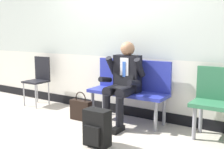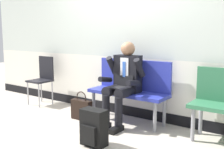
{
  "view_description": "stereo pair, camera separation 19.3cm",
  "coord_description": "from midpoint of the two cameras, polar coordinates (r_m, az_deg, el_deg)",
  "views": [
    {
      "loc": [
        2.31,
        -3.31,
        1.36
      ],
      "look_at": [
        0.15,
        0.02,
        0.75
      ],
      "focal_mm": 43.87,
      "sensor_mm": 36.0,
      "label": 1
    },
    {
      "loc": [
        2.47,
        -3.2,
        1.36
      ],
      "look_at": [
        0.15,
        0.02,
        0.75
      ],
      "focal_mm": 43.87,
      "sensor_mm": 36.0,
      "label": 2
    }
  ],
  "objects": [
    {
      "name": "ground_plane",
      "position": [
        4.26,
        -3.14,
        -9.89
      ],
      "size": [
        18.0,
        18.0,
        0.0
      ],
      "primitive_type": "plane",
      "color": "#B2A899"
    },
    {
      "name": "station_wall",
      "position": [
        4.51,
        1.03,
        8.35
      ],
      "size": [
        6.69,
        0.14,
        2.69
      ],
      "color": "beige",
      "rests_on": "ground"
    },
    {
      "name": "backpack",
      "position": [
        3.36,
        -4.88,
        -11.1
      ],
      "size": [
        0.31,
        0.22,
        0.45
      ],
      "color": "black",
      "rests_on": "ground"
    },
    {
      "name": "handbag",
      "position": [
        4.34,
        -7.8,
        -7.29
      ],
      "size": [
        0.36,
        0.11,
        0.46
      ],
      "color": "black",
      "rests_on": "ground"
    },
    {
      "name": "bench_with_person",
      "position": [
        4.21,
        2.42,
        -2.43
      ],
      "size": [
        1.24,
        0.42,
        0.95
      ],
      "color": "#28339E",
      "rests_on": "ground"
    },
    {
      "name": "person_seated",
      "position": [
        4.02,
        0.95,
        -1.4
      ],
      "size": [
        0.57,
        0.7,
        1.23
      ],
      "color": "black",
      "rests_on": "ground"
    },
    {
      "name": "folding_chair",
      "position": [
        5.37,
        -15.95,
        -0.34
      ],
      "size": [
        0.38,
        0.38,
        0.91
      ],
      "color": "black",
      "rests_on": "ground"
    }
  ]
}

